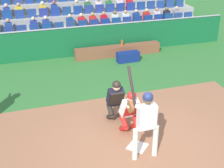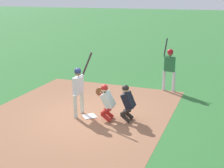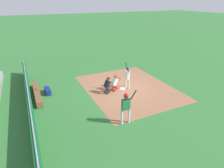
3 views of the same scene
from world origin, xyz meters
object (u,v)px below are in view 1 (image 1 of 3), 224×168
at_px(dugout_bench, 118,51).
at_px(water_bottle_on_bench, 122,43).
at_px(home_plate_marker, 137,146).
at_px(home_plate_umpire, 116,98).
at_px(batter_at_plate, 146,118).
at_px(catcher_crouching, 130,109).
at_px(equipment_duffel_bag, 128,57).

relative_size(dugout_bench, water_bottle_on_bench, 14.71).
height_order(home_plate_marker, dugout_bench, dugout_bench).
distance_m(home_plate_marker, dugout_bench, 6.36).
xyz_separation_m(home_plate_marker, home_plate_umpire, (0.15, -1.35, 0.68)).
distance_m(batter_at_plate, dugout_bench, 6.79).
bearing_deg(dugout_bench, home_plate_umpire, 71.33).
relative_size(catcher_crouching, dugout_bench, 0.34).
distance_m(dugout_bench, equipment_duffel_bag, 0.78).
relative_size(catcher_crouching, water_bottle_on_bench, 5.07).
xyz_separation_m(batter_at_plate, equipment_duffel_bag, (-1.65, -5.82, -0.88)).
relative_size(home_plate_marker, dugout_bench, 0.12).
bearing_deg(equipment_duffel_bag, home_plate_umpire, 63.31).
bearing_deg(home_plate_marker, home_plate_umpire, -83.71).
relative_size(home_plate_umpire, equipment_duffel_bag, 1.41).
height_order(home_plate_marker, batter_at_plate, batter_at_plate).
bearing_deg(home_plate_marker, dugout_bench, -103.50).
bearing_deg(dugout_bench, home_plate_marker, 76.50).
bearing_deg(dugout_bench, water_bottle_on_bench, 165.21).
height_order(home_plate_umpire, dugout_bench, home_plate_umpire).
height_order(home_plate_umpire, water_bottle_on_bench, home_plate_umpire).
bearing_deg(catcher_crouching, water_bottle_on_bench, -106.59).
relative_size(home_plate_umpire, water_bottle_on_bench, 5.12).
bearing_deg(batter_at_plate, water_bottle_on_bench, -104.06).
relative_size(home_plate_umpire, dugout_bench, 0.35).
xyz_separation_m(catcher_crouching, home_plate_umpire, (0.17, -0.69, -0.01)).
xyz_separation_m(batter_at_plate, water_bottle_on_bench, (-1.63, -6.53, -0.52)).
height_order(dugout_bench, equipment_duffel_bag, dugout_bench).
bearing_deg(catcher_crouching, equipment_duffel_bag, -109.11).
height_order(home_plate_marker, water_bottle_on_bench, water_bottle_on_bench).
bearing_deg(home_plate_marker, batter_at_plate, 92.40).
xyz_separation_m(batter_at_plate, catcher_crouching, (-0.00, -1.05, -0.37)).
bearing_deg(batter_at_plate, dugout_bench, -102.59).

